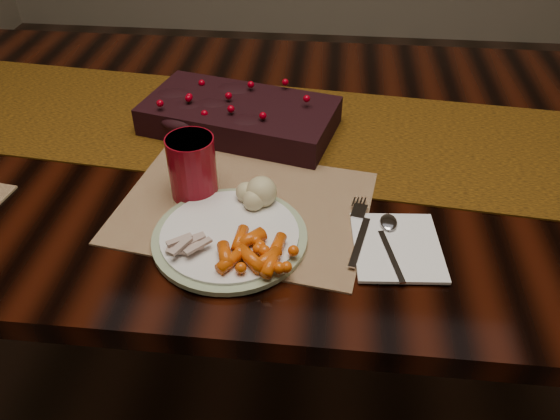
# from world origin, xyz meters

# --- Properties ---
(floor) EXTENTS (5.00, 5.00, 0.00)m
(floor) POSITION_xyz_m (0.00, 0.00, 0.00)
(floor) COLOR black
(floor) RESTS_ON ground
(dining_table) EXTENTS (1.80, 1.00, 0.75)m
(dining_table) POSITION_xyz_m (0.00, 0.00, 0.38)
(dining_table) COLOR black
(dining_table) RESTS_ON floor
(table_runner) EXTENTS (1.89, 0.56, 0.00)m
(table_runner) POSITION_xyz_m (-0.05, 0.03, 0.75)
(table_runner) COLOR #543413
(table_runner) RESTS_ON dining_table
(centerpiece) EXTENTS (0.41, 0.27, 0.07)m
(centerpiece) POSITION_xyz_m (-0.09, 0.02, 0.79)
(centerpiece) COLOR black
(centerpiece) RESTS_ON table_runner
(placemat_main) EXTENTS (0.45, 0.36, 0.00)m
(placemat_main) POSITION_xyz_m (-0.05, -0.23, 0.75)
(placemat_main) COLOR brown
(placemat_main) RESTS_ON dining_table
(dinner_plate) EXTENTS (0.28, 0.28, 0.01)m
(dinner_plate) POSITION_xyz_m (-0.05, -0.31, 0.76)
(dinner_plate) COLOR white
(dinner_plate) RESTS_ON placemat_main
(baby_carrots) EXTENTS (0.12, 0.10, 0.02)m
(baby_carrots) POSITION_xyz_m (-0.01, -0.35, 0.78)
(baby_carrots) COLOR #D74F0A
(baby_carrots) RESTS_ON dinner_plate
(mashed_potatoes) EXTENTS (0.10, 0.09, 0.05)m
(mashed_potatoes) POSITION_xyz_m (-0.03, -0.24, 0.79)
(mashed_potatoes) COLOR beige
(mashed_potatoes) RESTS_ON dinner_plate
(turkey_shreds) EXTENTS (0.08, 0.08, 0.02)m
(turkey_shreds) POSITION_xyz_m (-0.11, -0.35, 0.78)
(turkey_shreds) COLOR tan
(turkey_shreds) RESTS_ON dinner_plate
(napkin) EXTENTS (0.14, 0.16, 0.01)m
(napkin) POSITION_xyz_m (0.20, -0.31, 0.76)
(napkin) COLOR white
(napkin) RESTS_ON placemat_main
(fork) EXTENTS (0.05, 0.15, 0.00)m
(fork) POSITION_xyz_m (0.14, -0.29, 0.76)
(fork) COLOR #A7A5C3
(fork) RESTS_ON napkin
(spoon) EXTENTS (0.06, 0.14, 0.00)m
(spoon) POSITION_xyz_m (0.19, -0.31, 0.76)
(spoon) COLOR silver
(spoon) RESTS_ON napkin
(red_cup) EXTENTS (0.10, 0.10, 0.11)m
(red_cup) POSITION_xyz_m (-0.13, -0.20, 0.81)
(red_cup) COLOR maroon
(red_cup) RESTS_ON placemat_main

